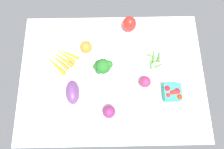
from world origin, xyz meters
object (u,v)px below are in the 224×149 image
Objects in this scene: bell_pepper_red at (129,24)px; carrot_bunch at (61,59)px; red_onion_center at (109,112)px; heirloom_tomato_orange at (86,47)px; okra_pile at (156,58)px; berry_basket at (172,92)px; red_onion_near_basket at (145,82)px; broccoli_head at (103,67)px; eggplant at (72,92)px.

bell_pepper_red is 44.87cm from carrot_bunch.
red_onion_center is at bearing -103.98° from bell_pepper_red.
okra_pile is at bearing -9.15° from heirloom_tomato_orange.
red_onion_center reaches higher than berry_basket.
heirloom_tomato_orange reaches higher than red_onion_center.
carrot_bunch is at bearing 160.79° from berry_basket.
bell_pepper_red is at bearing 117.58° from berry_basket.
carrot_bunch is at bearing 162.16° from red_onion_near_basket.
broccoli_head is at bearing -166.89° from okra_pile.
berry_basket is 1.29× the size of heirloom_tomato_orange.
broccoli_head is 31.63cm from bell_pepper_red.
berry_basket is 0.90× the size of bell_pepper_red.
red_onion_near_basket is at bearing 38.72° from red_onion_center.
red_onion_center is 35.45cm from berry_basket.
broccoli_head reaches higher than red_onion_center.
red_onion_center is at bearing -141.28° from red_onion_near_basket.
eggplant is 51.10cm from okra_pile.
heirloom_tomato_orange is at bearing 125.57° from broccoli_head.
berry_basket reaches higher than okra_pile.
red_onion_center is 0.95× the size of heirloom_tomato_orange.
red_onion_center is 0.33× the size of carrot_bunch.
berry_basket is at bearing -72.57° from okra_pile.
red_onion_near_basket is at bearing -17.84° from carrot_bunch.
broccoli_head reaches higher than berry_basket.
bell_pepper_red reaches higher than carrot_bunch.
red_onion_near_basket is (32.63, -21.11, -0.40)cm from heirloom_tomato_orange.
broccoli_head is 24.55cm from red_onion_near_basket.
carrot_bunch is (-55.08, 0.64, 0.44)cm from okra_pile.
berry_basket is 15.51cm from red_onion_near_basket.
red_onion_near_basket is at bearing -18.15° from broccoli_head.
broccoli_head is at bearing -58.25° from eggplant.
red_onion_near_basket is 35.64cm from bell_pepper_red.
heirloom_tomato_orange is (6.65, 26.48, -0.07)cm from eggplant.
red_onion_near_basket is 16.68cm from okra_pile.
bell_pepper_red is at bearing 25.98° from carrot_bunch.
okra_pile is at bearing 107.43° from berry_basket.
red_onion_center is 41.22cm from okra_pile.
broccoli_head is 1.73× the size of heirloom_tomato_orange.
red_onion_center is 0.67× the size of bell_pepper_red.
bell_pepper_red reaches higher than red_onion_center.
red_onion_center is 0.74× the size of berry_basket.
heirloom_tomato_orange is at bearing 108.99° from red_onion_center.
red_onion_near_basket is at bearing 156.37° from berry_basket.
broccoli_head is at bearing -119.80° from bell_pepper_red.
eggplant is at bearing 179.09° from berry_basket.
broccoli_head reaches higher than bell_pepper_red.
heirloom_tomato_orange reaches higher than okra_pile.
carrot_bunch is (-24.52, 7.76, -6.68)cm from broccoli_head.
broccoli_head is at bearing -17.56° from carrot_bunch.
carrot_bunch is at bearing 131.44° from red_onion_center.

